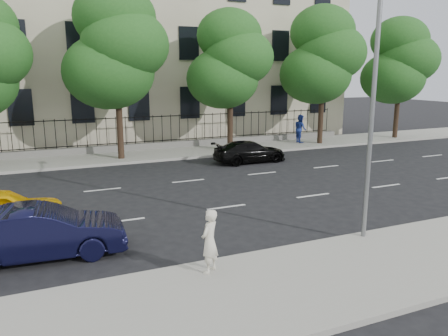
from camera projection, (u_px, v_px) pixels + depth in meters
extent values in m
plane|color=black|center=(257.00, 228.00, 14.58)|extent=(120.00, 120.00, 0.00)
cube|color=gray|center=(331.00, 276.00, 10.98)|extent=(60.00, 4.00, 0.15)
cube|color=gray|center=(152.00, 155.00, 27.09)|extent=(60.00, 4.00, 0.15)
cube|color=beige|center=(118.00, 20.00, 33.23)|extent=(34.00, 12.00, 18.00)
cube|color=slate|center=(145.00, 146.00, 28.56)|extent=(30.00, 0.50, 0.40)
cube|color=black|center=(145.00, 142.00, 28.49)|extent=(28.80, 0.05, 0.05)
cube|color=black|center=(144.00, 117.00, 28.15)|extent=(28.80, 0.05, 0.05)
cylinder|color=slate|center=(373.00, 105.00, 12.60)|extent=(0.14, 0.14, 8.00)
cylinder|color=#382619|center=(120.00, 130.00, 25.22)|extent=(0.36, 0.36, 3.32)
ellipsoid|color=#22561C|center=(109.00, 72.00, 24.63)|extent=(5.13, 5.13, 4.21)
ellipsoid|color=#22561C|center=(125.00, 45.00, 24.21)|extent=(4.86, 4.86, 4.00)
ellipsoid|color=#22561C|center=(115.00, 17.00, 24.27)|extent=(4.59, 4.59, 3.78)
cylinder|color=#382619|center=(230.00, 126.00, 27.98)|extent=(0.36, 0.36, 3.08)
ellipsoid|color=#22561C|center=(223.00, 79.00, 27.45)|extent=(4.56, 4.56, 3.74)
ellipsoid|color=#22561C|center=(239.00, 57.00, 27.07)|extent=(4.32, 4.32, 3.55)
ellipsoid|color=#22561C|center=(229.00, 36.00, 27.17)|extent=(4.08, 4.08, 3.36)
cylinder|color=#382619|center=(321.00, 120.00, 30.70)|extent=(0.36, 0.36, 3.22)
ellipsoid|color=#22561C|center=(315.00, 74.00, 30.13)|extent=(4.94, 4.94, 4.06)
ellipsoid|color=#22561C|center=(332.00, 53.00, 29.73)|extent=(4.68, 4.68, 3.85)
ellipsoid|color=#22561C|center=(323.00, 32.00, 29.80)|extent=(4.42, 4.42, 3.64)
cylinder|color=#382619|center=(396.00, 118.00, 33.46)|extent=(0.36, 0.36, 3.01)
ellipsoid|color=#22561C|center=(393.00, 78.00, 32.92)|extent=(4.75, 4.75, 3.90)
ellipsoid|color=#22561C|center=(408.00, 59.00, 32.53)|extent=(4.50, 4.50, 3.70)
ellipsoid|color=#22561C|center=(400.00, 40.00, 32.62)|extent=(4.25, 4.25, 3.50)
imported|color=#FDC405|center=(1.00, 209.00, 14.40)|extent=(3.98, 1.70, 1.34)
imported|color=black|center=(41.00, 233.00, 12.08)|extent=(4.63, 1.92, 1.49)
imported|color=black|center=(250.00, 152.00, 25.06)|extent=(4.30, 1.79, 1.24)
imported|color=silver|center=(209.00, 241.00, 10.88)|extent=(0.71, 0.69, 1.64)
imported|color=navy|center=(300.00, 129.00, 31.13)|extent=(0.88, 1.06, 1.99)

